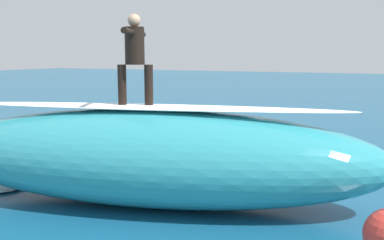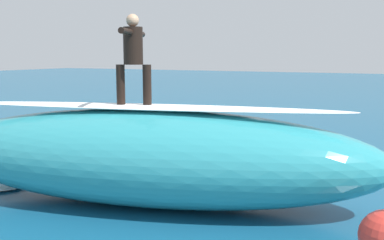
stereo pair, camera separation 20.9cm
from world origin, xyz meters
The scene contains 9 objects.
ground_plane centered at (0.00, 0.00, 0.00)m, with size 120.00×120.00×0.00m, color #145175.
wave_crest centered at (0.10, 2.05, 0.90)m, with size 8.67×2.35×1.80m, color teal.
wave_foam_lip centered at (0.10, 2.05, 1.84)m, with size 7.37×0.82×0.08m, color white.
surfboard_riding centered at (0.37, 2.12, 1.84)m, with size 1.97×0.50×0.07m, color #33B2D1.
surfer_riding centered at (0.37, 2.12, 2.83)m, with size 0.65×1.50×1.65m.
surfboard_paddling centered at (-0.21, -1.39, 0.03)m, with size 2.38×0.55×0.07m, color #E0563D.
surfer_paddling centered at (-0.20, -1.52, 0.20)m, with size 0.40×1.65×0.30m.
foam_patch_near centered at (3.64, 0.49, 0.07)m, with size 0.62×0.41×0.15m, color white.
foam_patch_mid centered at (3.32, 2.63, 0.05)m, with size 0.85×0.68×0.09m, color white.
Camera 1 is at (-4.11, 8.90, 2.80)m, focal length 41.17 mm.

